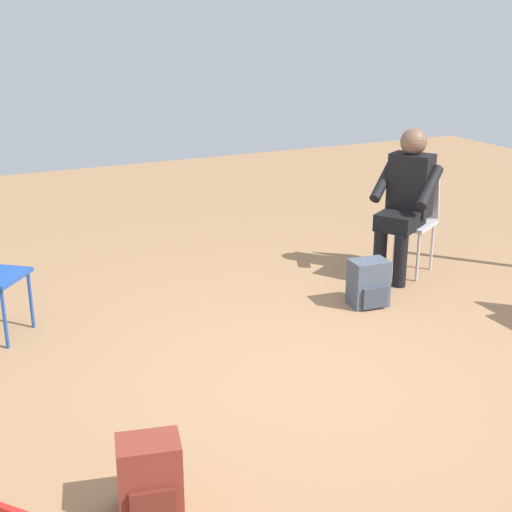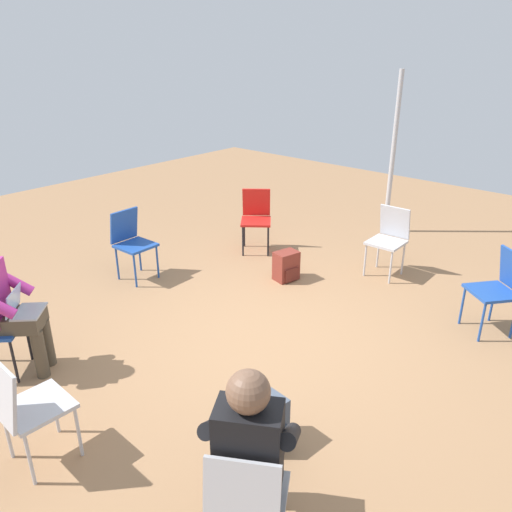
% 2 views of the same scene
% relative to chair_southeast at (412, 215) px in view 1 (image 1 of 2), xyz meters
% --- Properties ---
extents(ground_plane, '(14.00, 14.00, 0.00)m').
position_rel_chair_southeast_xyz_m(ground_plane, '(-1.44, 1.76, -0.50)').
color(ground_plane, '#99704C').
extents(chair_southeast, '(0.56, 0.58, 0.85)m').
position_rel_chair_southeast_xyz_m(chair_southeast, '(0.00, 0.00, 0.00)').
color(chair_southeast, '#B7B7BC').
rests_on(chair_southeast, ground).
extents(person_in_black, '(0.62, 0.63, 1.24)m').
position_rel_chair_southeast_xyz_m(person_in_black, '(-0.09, 0.14, 0.20)').
color(person_in_black, black).
rests_on(person_in_black, ground).
extents(backpack_near_laptop_user, '(0.27, 0.30, 0.36)m').
position_rel_chair_southeast_xyz_m(backpack_near_laptop_user, '(-0.52, 0.78, -0.34)').
color(backpack_near_laptop_user, '#475160').
rests_on(backpack_near_laptop_user, ground).
extents(backpack_by_empty_chair, '(0.29, 0.32, 0.36)m').
position_rel_chair_southeast_xyz_m(backpack_by_empty_chair, '(-2.10, 3.02, -0.34)').
color(backpack_by_empty_chair, maroon).
rests_on(backpack_by_empty_chair, ground).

